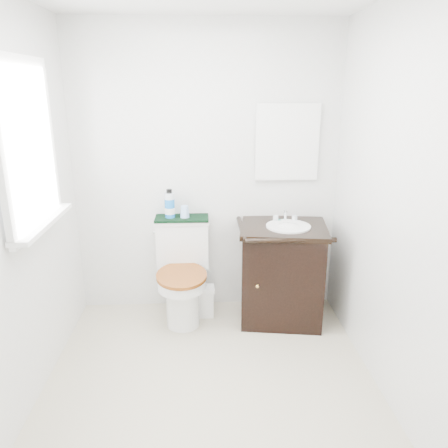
{
  "coord_description": "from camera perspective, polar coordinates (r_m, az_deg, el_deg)",
  "views": [
    {
      "loc": [
        -0.04,
        -2.39,
        1.89
      ],
      "look_at": [
        0.12,
        0.75,
        0.89
      ],
      "focal_mm": 35.0,
      "sensor_mm": 36.0,
      "label": 1
    }
  ],
  "objects": [
    {
      "name": "trash_bin",
      "position": [
        3.79,
        -2.67,
        -10.01
      ],
      "size": [
        0.19,
        0.15,
        0.26
      ],
      "color": "white",
      "rests_on": "floor"
    },
    {
      "name": "wall_left",
      "position": [
        2.71,
        -25.92,
        1.02
      ],
      "size": [
        0.0,
        2.4,
        2.4
      ],
      "primitive_type": "plane",
      "rotation": [
        1.57,
        0.0,
        1.57
      ],
      "color": "silver",
      "rests_on": "ground"
    },
    {
      "name": "toilet",
      "position": [
        3.69,
        -5.39,
        -6.9
      ],
      "size": [
        0.45,
        0.64,
        0.83
      ],
      "color": "white",
      "rests_on": "floor"
    },
    {
      "name": "mirror",
      "position": [
        3.66,
        8.25,
        10.51
      ],
      "size": [
        0.5,
        0.02,
        0.6
      ],
      "primitive_type": "cube",
      "color": "silver",
      "rests_on": "wall_back"
    },
    {
      "name": "wall_right",
      "position": [
        2.74,
        21.76,
        1.71
      ],
      "size": [
        0.0,
        2.4,
        2.4
      ],
      "primitive_type": "plane",
      "rotation": [
        1.57,
        0.0,
        -1.57
      ],
      "color": "silver",
      "rests_on": "ground"
    },
    {
      "name": "soap_bar",
      "position": [
        3.64,
        7.05,
        0.51
      ],
      "size": [
        0.07,
        0.05,
        0.02
      ],
      "primitive_type": "ellipsoid",
      "color": "#1A8171",
      "rests_on": "vanity"
    },
    {
      "name": "wall_back",
      "position": [
        3.66,
        -2.29,
        6.7
      ],
      "size": [
        2.4,
        0.0,
        2.4
      ],
      "primitive_type": "plane",
      "rotation": [
        1.57,
        0.0,
        0.0
      ],
      "color": "silver",
      "rests_on": "ground"
    },
    {
      "name": "floor",
      "position": [
        3.05,
        -1.7,
        -20.73
      ],
      "size": [
        2.4,
        2.4,
        0.0
      ],
      "primitive_type": "plane",
      "color": "beige",
      "rests_on": "ground"
    },
    {
      "name": "wall_front",
      "position": [
        1.38,
        -1.03,
        -12.45
      ],
      "size": [
        2.4,
        0.0,
        2.4
      ],
      "primitive_type": "plane",
      "rotation": [
        -1.57,
        0.0,
        0.0
      ],
      "color": "silver",
      "rests_on": "ground"
    },
    {
      "name": "vanity",
      "position": [
        3.66,
        7.61,
        -6.04
      ],
      "size": [
        0.76,
        0.67,
        0.92
      ],
      "color": "black",
      "rests_on": "floor"
    },
    {
      "name": "cup",
      "position": [
        3.62,
        -5.16,
        1.62
      ],
      "size": [
        0.08,
        0.08,
        0.1
      ],
      "primitive_type": "cone",
      "color": "#94BDF3",
      "rests_on": "towel"
    },
    {
      "name": "towel",
      "position": [
        3.64,
        -5.53,
        0.77
      ],
      "size": [
        0.44,
        0.22,
        0.02
      ],
      "primitive_type": "cube",
      "color": "black",
      "rests_on": "toilet"
    },
    {
      "name": "window",
      "position": [
        2.86,
        -24.42,
        9.22
      ],
      "size": [
        0.02,
        0.7,
        0.9
      ],
      "primitive_type": "cube",
      "color": "white",
      "rests_on": "wall_left"
    },
    {
      "name": "mouthwash_bottle",
      "position": [
        3.62,
        -7.11,
        2.53
      ],
      "size": [
        0.08,
        0.08,
        0.24
      ],
      "color": "blue",
      "rests_on": "towel"
    }
  ]
}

